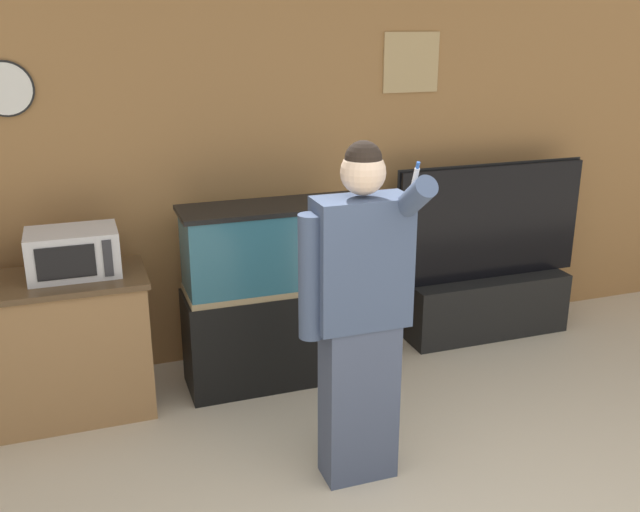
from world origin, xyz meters
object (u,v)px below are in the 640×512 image
person_standing (359,313)px  tv_on_stand (486,285)px  microwave (73,252)px  aquarium_on_stand (275,295)px  counter_island (29,351)px

person_standing → tv_on_stand: bearing=40.1°
person_standing → microwave: bearing=137.5°
aquarium_on_stand → microwave: bearing=178.0°
aquarium_on_stand → person_standing: (0.11, -1.17, 0.33)m
tv_on_stand → person_standing: (-1.62, -1.37, 0.55)m
counter_island → person_standing: bearing=-35.9°
counter_island → microwave: 0.66m
microwave → tv_on_stand: tv_on_stand is taller
aquarium_on_stand → counter_island: bearing=179.6°
person_standing → counter_island: bearing=144.1°
counter_island → tv_on_stand: bearing=3.3°
microwave → person_standing: 1.80m
microwave → tv_on_stand: bearing=3.0°
microwave → counter_island: bearing=-174.2°
counter_island → microwave: (0.31, 0.03, 0.58)m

